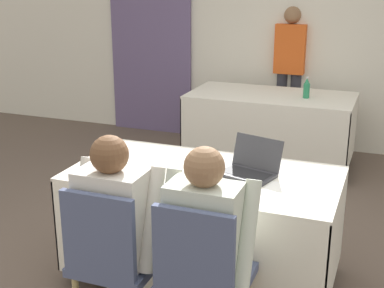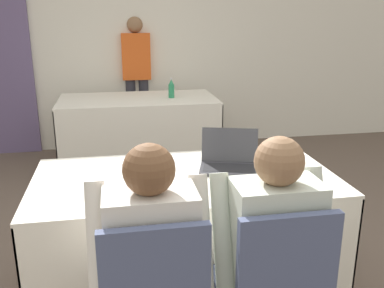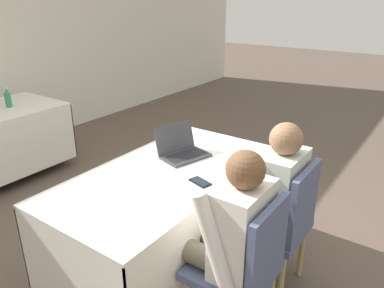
{
  "view_description": "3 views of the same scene",
  "coord_description": "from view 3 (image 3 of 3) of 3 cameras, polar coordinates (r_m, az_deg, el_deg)",
  "views": [
    {
      "loc": [
        1.05,
        -2.95,
        1.94
      ],
      "look_at": [
        0.0,
        -0.21,
        1.0
      ],
      "focal_mm": 50.0,
      "sensor_mm": 36.0,
      "label": 1
    },
    {
      "loc": [
        -0.37,
        -2.21,
        1.62
      ],
      "look_at": [
        0.0,
        -0.21,
        1.0
      ],
      "focal_mm": 40.0,
      "sensor_mm": 36.0,
      "label": 2
    },
    {
      "loc": [
        -1.75,
        -1.45,
        1.86
      ],
      "look_at": [
        0.0,
        -0.21,
        1.0
      ],
      "focal_mm": 35.0,
      "sensor_mm": 36.0,
      "label": 3
    }
  ],
  "objects": [
    {
      "name": "person_checkered_shirt",
      "position": [
        2.08,
        5.63,
        -13.46
      ],
      "size": [
        0.5,
        0.52,
        1.16
      ],
      "rotation": [
        0.0,
        0.0,
        3.14
      ],
      "color": "#665B4C",
      "rests_on": "ground_plane"
    },
    {
      "name": "water_bottle",
      "position": [
        4.39,
        -26.26,
        6.28
      ],
      "size": [
        0.06,
        0.06,
        0.21
      ],
      "color": "#288456",
      "rests_on": "conference_table_far"
    },
    {
      "name": "chair_near_right",
      "position": [
        2.52,
        13.52,
        -11.43
      ],
      "size": [
        0.44,
        0.44,
        0.9
      ],
      "rotation": [
        0.0,
        0.0,
        3.14
      ],
      "color": "tan",
      "rests_on": "ground_plane"
    },
    {
      "name": "paper_centre_table",
      "position": [
        2.84,
        5.0,
        -1.23
      ],
      "size": [
        0.25,
        0.32,
        0.0
      ],
      "rotation": [
        0.0,
        0.0,
        -0.13
      ],
      "color": "white",
      "rests_on": "conference_table_near"
    },
    {
      "name": "chair_near_left",
      "position": [
        2.14,
        7.97,
        -17.82
      ],
      "size": [
        0.44,
        0.44,
        0.9
      ],
      "rotation": [
        0.0,
        0.0,
        3.14
      ],
      "color": "tan",
      "rests_on": "ground_plane"
    },
    {
      "name": "conference_table_near",
      "position": [
        2.61,
        -3.88,
        -7.71
      ],
      "size": [
        1.67,
        0.87,
        0.75
      ],
      "color": "white",
      "rests_on": "ground_plane"
    },
    {
      "name": "cell_phone",
      "position": [
        2.38,
        1.25,
        -5.82
      ],
      "size": [
        0.11,
        0.16,
        0.01
      ],
      "rotation": [
        0.0,
        0.0,
        -0.27
      ],
      "color": "black",
      "rests_on": "conference_table_near"
    },
    {
      "name": "ground_plane",
      "position": [
        2.94,
        -3.58,
        -17.45
      ],
      "size": [
        24.0,
        24.0,
        0.0
      ],
      "primitive_type": "plane",
      "color": "brown"
    },
    {
      "name": "laptop",
      "position": [
        2.74,
        -1.49,
        -1.01
      ],
      "size": [
        0.39,
        0.35,
        0.22
      ],
      "rotation": [
        0.0,
        0.0,
        -0.28
      ],
      "color": "#333338",
      "rests_on": "conference_table_near"
    },
    {
      "name": "paper_beside_laptop",
      "position": [
        2.62,
        -6.25,
        -3.33
      ],
      "size": [
        0.32,
        0.36,
        0.0
      ],
      "rotation": [
        0.0,
        0.0,
        -0.45
      ],
      "color": "white",
      "rests_on": "conference_table_near"
    },
    {
      "name": "person_white_shirt",
      "position": [
        2.47,
        11.63,
        -7.65
      ],
      "size": [
        0.5,
        0.52,
        1.16
      ],
      "rotation": [
        0.0,
        0.0,
        3.14
      ],
      "color": "#665B4C",
      "rests_on": "ground_plane"
    }
  ]
}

